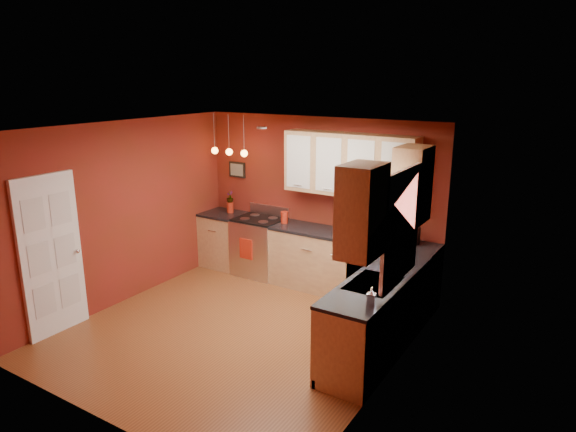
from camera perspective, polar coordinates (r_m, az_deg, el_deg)
The scene contains 27 objects.
floor at distance 6.82m, azimuth -5.52°, elevation -12.62°, with size 4.20×4.20×0.00m, color brown.
ceiling at distance 6.06m, azimuth -6.16°, elevation 9.68°, with size 4.00×4.20×0.02m, color white.
wall_back at distance 8.02m, azimuth 3.34°, elevation 1.69°, with size 4.00×0.02×2.60m, color maroon.
wall_front at distance 4.93m, azimuth -20.98°, elevation -8.24°, with size 4.00×0.02×2.60m, color maroon.
wall_left at distance 7.66m, azimuth -17.78°, elevation 0.32°, with size 0.02×4.20×2.60m, color maroon.
wall_right at distance 5.39m, azimuth 11.37°, elevation -5.47°, with size 0.02×4.20×2.60m, color maroon.
base_cabinets_back_left at distance 8.90m, azimuth -7.06°, elevation -2.71°, with size 0.70×0.60×0.90m, color tan.
base_cabinets_back_right at distance 7.70m, azimuth 6.96°, elevation -5.61°, with size 2.54×0.60×0.90m, color tan.
base_cabinets_right at distance 6.21m, azimuth 9.83°, elevation -11.05°, with size 0.60×2.10×0.90m, color tan.
counter_back_left at distance 8.76m, azimuth -7.16°, elevation 0.21°, with size 0.70×0.62×0.04m, color black.
counter_back_right at distance 7.55m, azimuth 7.08°, elevation -2.28°, with size 2.54×0.62×0.04m, color black.
counter_right at distance 6.02m, azimuth 10.03°, elevation -7.04°, with size 0.62×2.10×0.04m, color black.
gas_range at distance 8.47m, azimuth -3.20°, elevation -3.34°, with size 0.76×0.64×1.11m.
dishwasher_front at distance 7.32m, azimuth 8.63°, elevation -6.83°, with size 0.60×0.02×0.80m, color silver.
sink at distance 5.89m, azimuth 9.50°, elevation -7.57°, with size 0.50×0.70×0.33m.
window at distance 5.55m, azimuth 12.44°, elevation -0.71°, with size 0.06×1.02×1.22m.
door_left_wall at distance 7.04m, azimuth -24.81°, elevation -4.03°, with size 0.12×0.82×2.05m.
upper_cabinets_back at distance 7.47m, azimuth 6.84°, elevation 5.68°, with size 2.00×0.35×0.90m, color tan.
upper_cabinets_right at distance 5.56m, azimuth 11.23°, elevation 2.17°, with size 0.35×1.95×0.90m, color tan.
wall_picture at distance 8.76m, azimuth -5.66°, elevation 5.14°, with size 0.32×0.03×0.26m, color black.
pendant_lights at distance 8.38m, azimuth -6.55°, elevation 7.14°, with size 0.71×0.11×0.66m.
red_canister at distance 8.08m, azimuth -0.40°, elevation -0.14°, with size 0.12×0.12×0.18m.
red_vase at distance 8.76m, azimuth -6.44°, elevation 0.96°, with size 0.11×0.11×0.18m, color #B02513.
flowers at distance 8.72m, azimuth -6.48°, elevation 2.08°, with size 0.12×0.12×0.21m, color #B02513.
coffee_maker at distance 7.25m, azimuth 13.60°, elevation -2.22°, with size 0.20×0.20×0.25m.
soap_pump at distance 5.31m, azimuth 9.25°, elevation -8.81°, with size 0.08×0.09×0.19m, color silver.
dish_towel at distance 8.22m, azimuth -4.70°, elevation -3.67°, with size 0.24×0.02×0.33m, color #B02513.
Camera 1 is at (3.71, -4.75, 3.19)m, focal length 32.00 mm.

